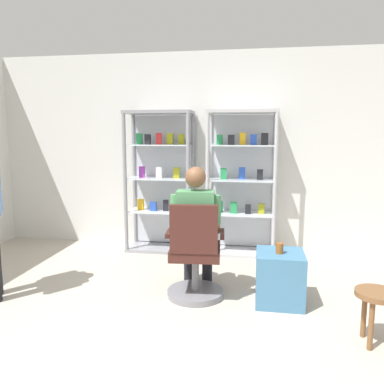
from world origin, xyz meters
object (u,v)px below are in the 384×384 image
at_px(display_cabinet_left, 161,180).
at_px(tea_glass, 280,248).
at_px(office_chair, 195,259).
at_px(seated_shopkeeper, 196,223).
at_px(display_cabinet_right, 241,182).
at_px(storage_crate, 280,278).
at_px(wooden_stool, 376,302).

height_order(display_cabinet_left, tea_glass, display_cabinet_left).
bearing_deg(office_chair, seated_shopkeeper, 94.75).
bearing_deg(display_cabinet_right, storage_crate, -74.35).
relative_size(display_cabinet_left, storage_crate, 3.84).
height_order(display_cabinet_right, storage_crate, display_cabinet_right).
distance_m(office_chair, wooden_stool, 1.60).
xyz_separation_m(office_chair, seated_shopkeeper, (-0.01, 0.16, 0.32)).
height_order(display_cabinet_left, storage_crate, display_cabinet_left).
height_order(storage_crate, tea_glass, tea_glass).
relative_size(display_cabinet_right, tea_glass, 18.90).
xyz_separation_m(display_cabinet_right, seated_shopkeeper, (-0.39, -1.41, -0.25)).
relative_size(seated_shopkeeper, storage_crate, 2.60).
bearing_deg(seated_shopkeeper, display_cabinet_left, 116.81).
bearing_deg(seated_shopkeeper, office_chair, -85.25).
distance_m(office_chair, seated_shopkeeper, 0.36).
distance_m(seated_shopkeeper, storage_crate, 0.95).
bearing_deg(office_chair, tea_glass, 0.37).
bearing_deg(seated_shopkeeper, display_cabinet_right, 74.45).
bearing_deg(wooden_stool, display_cabinet_right, 117.12).
distance_m(display_cabinet_left, wooden_stool, 3.15).
height_order(display_cabinet_left, seated_shopkeeper, display_cabinet_left).
distance_m(storage_crate, tea_glass, 0.30).
bearing_deg(display_cabinet_left, seated_shopkeeper, -63.19).
bearing_deg(display_cabinet_right, display_cabinet_left, -179.97).
distance_m(display_cabinet_right, storage_crate, 1.75).
xyz_separation_m(display_cabinet_right, tea_glass, (0.42, -1.56, -0.42)).
xyz_separation_m(display_cabinet_left, office_chair, (0.72, -1.57, -0.57)).
xyz_separation_m(tea_glass, wooden_stool, (0.69, -0.60, -0.21)).
relative_size(office_chair, wooden_stool, 2.27).
relative_size(tea_glass, wooden_stool, 0.24).
xyz_separation_m(display_cabinet_right, wooden_stool, (1.11, -2.16, -0.63)).
relative_size(display_cabinet_right, office_chair, 1.98).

